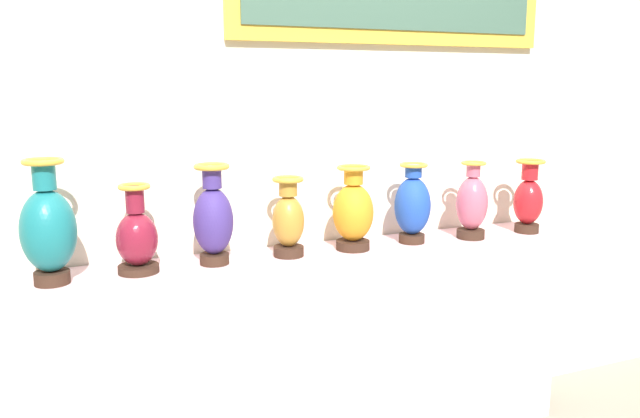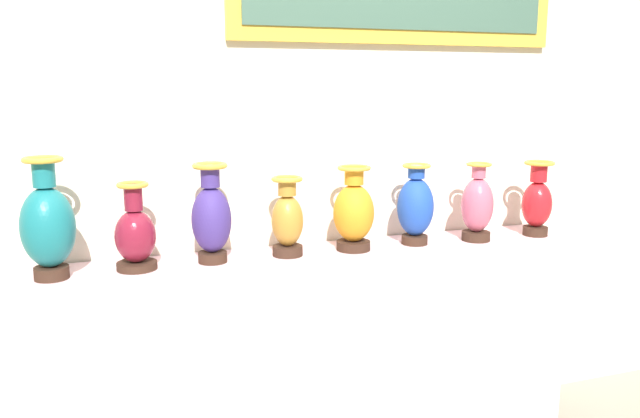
% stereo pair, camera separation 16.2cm
% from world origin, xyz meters
% --- Properties ---
extents(display_shelf, '(2.28, 0.32, 0.90)m').
position_xyz_m(display_shelf, '(0.00, 0.00, 0.45)').
color(display_shelf, beige).
rests_on(display_shelf, ground_plane).
extents(back_wall, '(4.82, 0.14, 2.67)m').
position_xyz_m(back_wall, '(0.01, 0.22, 1.35)').
color(back_wall, beige).
rests_on(back_wall, ground_plane).
extents(vase_teal, '(0.18, 0.18, 0.43)m').
position_xyz_m(vase_teal, '(-1.02, -0.04, 1.09)').
color(vase_teal, '#382319').
rests_on(vase_teal, display_shelf).
extents(vase_burgundy, '(0.15, 0.15, 0.33)m').
position_xyz_m(vase_burgundy, '(-0.73, -0.02, 1.03)').
color(vase_burgundy, '#382319').
rests_on(vase_burgundy, display_shelf).
extents(vase_indigo, '(0.15, 0.15, 0.39)m').
position_xyz_m(vase_indigo, '(-0.45, -0.01, 1.08)').
color(vase_indigo, '#382319').
rests_on(vase_indigo, display_shelf).
extents(vase_ochre, '(0.13, 0.13, 0.32)m').
position_xyz_m(vase_ochre, '(-0.14, -0.01, 1.05)').
color(vase_ochre, '#382319').
rests_on(vase_ochre, display_shelf).
extents(vase_amber, '(0.17, 0.17, 0.35)m').
position_xyz_m(vase_amber, '(0.14, -0.02, 1.06)').
color(vase_amber, '#382319').
rests_on(vase_amber, display_shelf).
extents(vase_sapphire, '(0.16, 0.16, 0.35)m').
position_xyz_m(vase_sapphire, '(0.43, -0.02, 1.06)').
color(vase_sapphire, '#382319').
rests_on(vase_sapphire, display_shelf).
extents(vase_rose, '(0.14, 0.14, 0.34)m').
position_xyz_m(vase_rose, '(0.71, -0.05, 1.06)').
color(vase_rose, '#382319').
rests_on(vase_rose, display_shelf).
extents(vase_crimson, '(0.13, 0.13, 0.34)m').
position_xyz_m(vase_crimson, '(1.02, -0.06, 1.06)').
color(vase_crimson, '#382319').
rests_on(vase_crimson, display_shelf).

